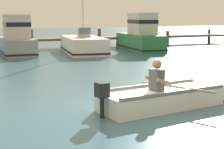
{
  "coord_description": "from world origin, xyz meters",
  "views": [
    {
      "loc": [
        -3.69,
        -7.77,
        2.2
      ],
      "look_at": [
        0.42,
        1.63,
        0.55
      ],
      "focal_mm": 58.38,
      "sensor_mm": 36.0,
      "label": 1
    }
  ],
  "objects_px": {
    "moored_boat_white": "(83,45)",
    "moored_boat_green": "(140,36)",
    "moored_boat_grey": "(16,40)",
    "rowboat_with_person": "(163,97)"
  },
  "relations": [
    {
      "from": "rowboat_with_person",
      "to": "moored_boat_white",
      "type": "xyz_separation_m",
      "value": [
        2.62,
        13.55,
        0.21
      ]
    },
    {
      "from": "moored_boat_grey",
      "to": "moored_boat_white",
      "type": "xyz_separation_m",
      "value": [
        3.84,
        -0.65,
        -0.38
      ]
    },
    {
      "from": "rowboat_with_person",
      "to": "moored_boat_grey",
      "type": "xyz_separation_m",
      "value": [
        -1.22,
        14.2,
        0.6
      ]
    },
    {
      "from": "moored_boat_green",
      "to": "moored_boat_white",
      "type": "bearing_deg",
      "value": -177.8
    },
    {
      "from": "moored_boat_grey",
      "to": "moored_boat_white",
      "type": "distance_m",
      "value": 3.91
    },
    {
      "from": "rowboat_with_person",
      "to": "moored_boat_green",
      "type": "relative_size",
      "value": 0.68
    },
    {
      "from": "moored_boat_white",
      "to": "moored_boat_green",
      "type": "bearing_deg",
      "value": 2.2
    },
    {
      "from": "moored_boat_grey",
      "to": "moored_boat_green",
      "type": "height_order",
      "value": "moored_boat_green"
    },
    {
      "from": "moored_boat_white",
      "to": "moored_boat_green",
      "type": "relative_size",
      "value": 1.04
    },
    {
      "from": "moored_boat_grey",
      "to": "moored_boat_white",
      "type": "bearing_deg",
      "value": -9.61
    }
  ]
}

